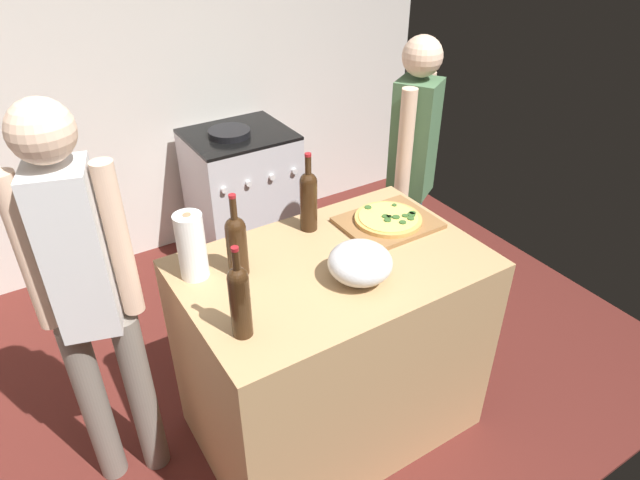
{
  "coord_description": "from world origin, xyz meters",
  "views": [
    {
      "loc": [
        -0.83,
        -0.9,
        2.21
      ],
      "look_at": [
        0.17,
        0.7,
        0.99
      ],
      "focal_mm": 31.36,
      "sensor_mm": 36.0,
      "label": 1
    }
  ],
  "objects": [
    {
      "name": "ground_plane",
      "position": [
        0.0,
        1.26,
        -0.01
      ],
      "size": [
        4.24,
        3.12,
        0.02
      ],
      "primitive_type": "cube",
      "color": "#511E19"
    },
    {
      "name": "kitchen_wall_rear",
      "position": [
        0.0,
        2.57,
        1.3
      ],
      "size": [
        4.24,
        0.1,
        2.6
      ],
      "primitive_type": "cube",
      "color": "beige",
      "rests_on": "ground_plane"
    },
    {
      "name": "counter",
      "position": [
        0.17,
        0.6,
        0.47
      ],
      "size": [
        1.2,
        0.79,
        0.94
      ],
      "primitive_type": "cube",
      "color": "tan",
      "rests_on": "ground_plane"
    },
    {
      "name": "cutting_board",
      "position": [
        0.53,
        0.71,
        0.95
      ],
      "size": [
        0.4,
        0.32,
        0.02
      ],
      "primitive_type": "cube",
      "color": "olive",
      "rests_on": "counter"
    },
    {
      "name": "pizza",
      "position": [
        0.53,
        0.71,
        0.97
      ],
      "size": [
        0.29,
        0.29,
        0.03
      ],
      "color": "tan",
      "rests_on": "cutting_board"
    },
    {
      "name": "mixing_bowl",
      "position": [
        0.2,
        0.45,
        1.01
      ],
      "size": [
        0.24,
        0.24,
        0.15
      ],
      "color": "#B2B2B7",
      "rests_on": "counter"
    },
    {
      "name": "paper_towel_roll",
      "position": [
        -0.32,
        0.81,
        1.07
      ],
      "size": [
        0.11,
        0.11,
        0.27
      ],
      "color": "white",
      "rests_on": "counter"
    },
    {
      "name": "wine_bottle_dark",
      "position": [
        0.22,
        0.87,
        1.08
      ],
      "size": [
        0.07,
        0.07,
        0.35
      ],
      "color": "#331E0F",
      "rests_on": "counter"
    },
    {
      "name": "wine_bottle_green",
      "position": [
        -0.31,
        0.42,
        1.08
      ],
      "size": [
        0.07,
        0.07,
        0.35
      ],
      "color": "#331E0F",
      "rests_on": "counter"
    },
    {
      "name": "wine_bottle_clear",
      "position": [
        -0.17,
        0.74,
        1.07
      ],
      "size": [
        0.08,
        0.08,
        0.34
      ],
      "color": "#331E0F",
      "rests_on": "counter"
    },
    {
      "name": "stove",
      "position": [
        0.49,
        2.17,
        0.44
      ],
      "size": [
        0.64,
        0.58,
        0.91
      ],
      "color": "#B7B7BC",
      "rests_on": "ground_plane"
    },
    {
      "name": "person_in_stripes",
      "position": [
        -0.7,
        0.86,
        0.97
      ],
      "size": [
        0.35,
        0.25,
        1.69
      ],
      "color": "slate",
      "rests_on": "ground_plane"
    },
    {
      "name": "person_in_red",
      "position": [
        0.99,
        1.1,
        0.92
      ],
      "size": [
        0.33,
        0.28,
        1.61
      ],
      "color": "#383D4C",
      "rests_on": "ground_plane"
    }
  ]
}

